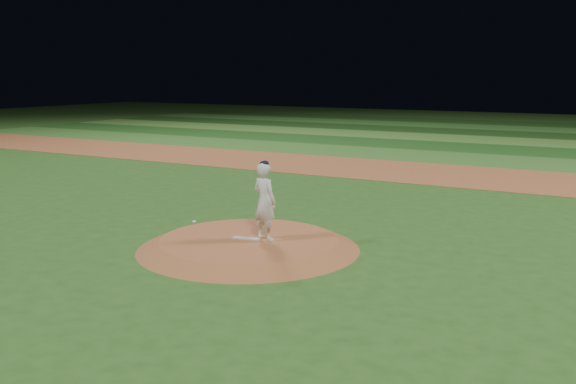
% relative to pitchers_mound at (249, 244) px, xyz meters
% --- Properties ---
extents(ground, '(120.00, 120.00, 0.00)m').
position_rel_pitchers_mound_xyz_m(ground, '(0.00, 0.00, -0.12)').
color(ground, '#25501A').
rests_on(ground, ground).
extents(infield_dirt_band, '(70.00, 6.00, 0.02)m').
position_rel_pitchers_mound_xyz_m(infield_dirt_band, '(0.00, 14.00, -0.12)').
color(infield_dirt_band, brown).
rests_on(infield_dirt_band, ground).
extents(outfield_stripe_0, '(70.00, 5.00, 0.02)m').
position_rel_pitchers_mound_xyz_m(outfield_stripe_0, '(0.00, 19.50, -0.12)').
color(outfield_stripe_0, '#346926').
rests_on(outfield_stripe_0, ground).
extents(outfield_stripe_1, '(70.00, 5.00, 0.02)m').
position_rel_pitchers_mound_xyz_m(outfield_stripe_1, '(0.00, 24.50, -0.12)').
color(outfield_stripe_1, '#1B4A18').
rests_on(outfield_stripe_1, ground).
extents(outfield_stripe_2, '(70.00, 5.00, 0.02)m').
position_rel_pitchers_mound_xyz_m(outfield_stripe_2, '(0.00, 29.50, -0.12)').
color(outfield_stripe_2, '#427A2C').
rests_on(outfield_stripe_2, ground).
extents(outfield_stripe_3, '(70.00, 5.00, 0.02)m').
position_rel_pitchers_mound_xyz_m(outfield_stripe_3, '(0.00, 34.50, -0.12)').
color(outfield_stripe_3, '#183F14').
rests_on(outfield_stripe_3, ground).
extents(outfield_stripe_4, '(70.00, 5.00, 0.02)m').
position_rel_pitchers_mound_xyz_m(outfield_stripe_4, '(0.00, 39.50, -0.12)').
color(outfield_stripe_4, '#306A26').
rests_on(outfield_stripe_4, ground).
extents(outfield_stripe_5, '(70.00, 5.00, 0.02)m').
position_rel_pitchers_mound_xyz_m(outfield_stripe_5, '(0.00, 44.50, -0.12)').
color(outfield_stripe_5, '#1B4315').
rests_on(outfield_stripe_5, ground).
extents(pitchers_mound, '(5.50, 5.50, 0.25)m').
position_rel_pitchers_mound_xyz_m(pitchers_mound, '(0.00, 0.00, 0.00)').
color(pitchers_mound, '#98552F').
rests_on(pitchers_mound, ground).
extents(pitching_rubber, '(0.70, 0.31, 0.03)m').
position_rel_pitchers_mound_xyz_m(pitching_rubber, '(-0.03, -0.07, 0.14)').
color(pitching_rubber, beige).
rests_on(pitching_rubber, pitchers_mound).
extents(rosin_bag, '(0.11, 0.11, 0.06)m').
position_rel_pitchers_mound_xyz_m(rosin_bag, '(-2.24, 0.72, 0.15)').
color(rosin_bag, white).
rests_on(rosin_bag, pitchers_mound).
extents(pitcher_on_mound, '(0.79, 0.62, 1.97)m').
position_rel_pitchers_mound_xyz_m(pitcher_on_mound, '(0.40, 0.12, 1.09)').
color(pitcher_on_mound, silver).
rests_on(pitcher_on_mound, pitchers_mound).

